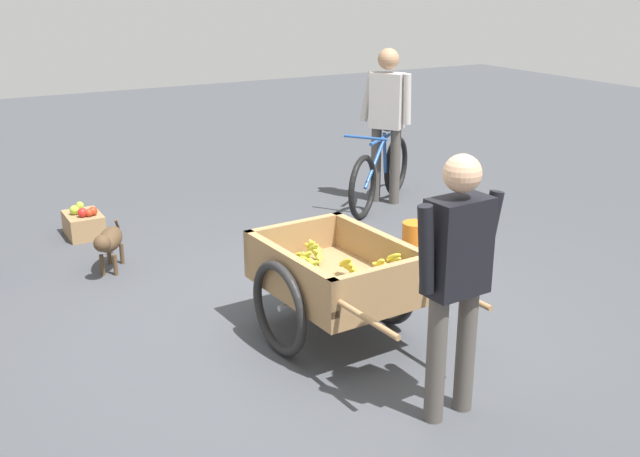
{
  "coord_description": "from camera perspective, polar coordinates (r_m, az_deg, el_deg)",
  "views": [
    {
      "loc": [
        -4.29,
        2.34,
        2.38
      ],
      "look_at": [
        -0.1,
        -0.02,
        0.75
      ],
      "focal_mm": 42.28,
      "sensor_mm": 36.0,
      "label": 1
    }
  ],
  "objects": [
    {
      "name": "ground_plane",
      "position": [
        5.44,
        -0.72,
        -7.25
      ],
      "size": [
        24.0,
        24.0,
        0.0
      ],
      "primitive_type": "plane",
      "color": "#3D3F44"
    },
    {
      "name": "plastic_bucket",
      "position": [
        6.93,
        7.21,
        -0.49
      ],
      "size": [
        0.24,
        0.24,
        0.24
      ],
      "primitive_type": "cylinder",
      "color": "orange",
      "rests_on": "ground"
    },
    {
      "name": "fruit_cart",
      "position": [
        5.08,
        1.17,
        -3.78
      ],
      "size": [
        1.69,
        0.98,
        0.69
      ],
      "color": "#937047",
      "rests_on": "ground"
    },
    {
      "name": "dog",
      "position": [
        6.51,
        -15.66,
        -0.9
      ],
      "size": [
        0.61,
        0.37,
        0.4
      ],
      "color": "#4C3823",
      "rests_on": "ground"
    },
    {
      "name": "bicycle",
      "position": [
        8.08,
        4.58,
        4.14
      ],
      "size": [
        1.01,
        1.39,
        0.85
      ],
      "color": "black",
      "rests_on": "ground"
    },
    {
      "name": "apple_crate",
      "position": [
        7.52,
        -17.45,
        0.36
      ],
      "size": [
        0.44,
        0.32,
        0.31
      ],
      "color": "#99754C",
      "rests_on": "ground"
    },
    {
      "name": "cyclist_person",
      "position": [
        8.09,
        5.09,
        8.8
      ],
      "size": [
        0.44,
        0.4,
        1.65
      ],
      "color": "#4C4742",
      "rests_on": "ground"
    },
    {
      "name": "vendor_person",
      "position": [
        4.08,
        10.29,
        -2.9
      ],
      "size": [
        0.22,
        0.58,
        1.51
      ],
      "color": "#4C4742",
      "rests_on": "ground"
    }
  ]
}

